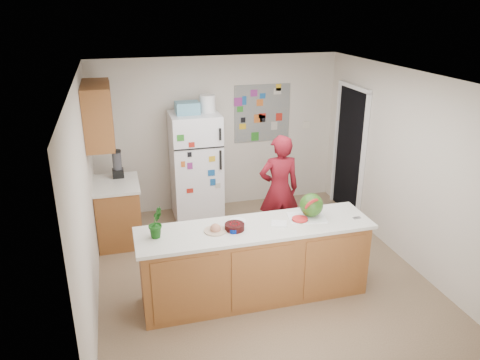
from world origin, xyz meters
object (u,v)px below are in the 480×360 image
object	(u,v)px
refrigerator	(196,166)
cherry_bowl	(235,227)
person	(279,190)
watermelon	(311,205)

from	to	relation	value
refrigerator	cherry_bowl	xyz separation A→B (m)	(0.00, -2.39, 0.11)
refrigerator	person	bearing A→B (deg)	-49.26
person	cherry_bowl	size ratio (longest dim) A/B	7.25
refrigerator	cherry_bowl	world-z (taller)	refrigerator
refrigerator	watermelon	xyz separation A→B (m)	(0.95, -2.31, 0.22)
person	watermelon	xyz separation A→B (m)	(-0.03, -1.17, 0.27)
watermelon	cherry_bowl	bearing A→B (deg)	-174.86
refrigerator	cherry_bowl	size ratio (longest dim) A/B	7.72
refrigerator	watermelon	size ratio (longest dim) A/B	6.17
watermelon	cherry_bowl	size ratio (longest dim) A/B	1.25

